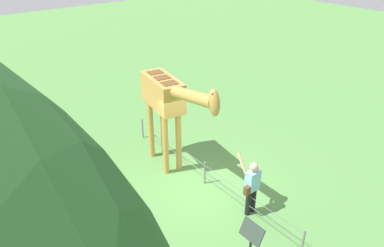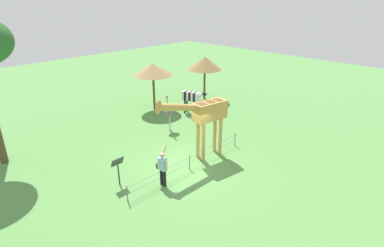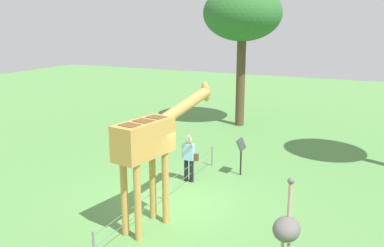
{
  "view_description": "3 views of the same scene",
  "coord_description": "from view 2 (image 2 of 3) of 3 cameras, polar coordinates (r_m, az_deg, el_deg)",
  "views": [
    {
      "loc": [
        6.84,
        -5.63,
        6.72
      ],
      "look_at": [
        -0.52,
        0.13,
        1.82
      ],
      "focal_mm": 34.69,
      "sensor_mm": 36.0,
      "label": 1
    },
    {
      "loc": [
        8.99,
        9.27,
        7.74
      ],
      "look_at": [
        0.07,
        0.44,
        2.45
      ],
      "focal_mm": 29.05,
      "sensor_mm": 36.0,
      "label": 2
    },
    {
      "loc": [
        -10.07,
        -5.34,
        5.33
      ],
      "look_at": [
        0.47,
        -0.39,
        2.4
      ],
      "focal_mm": 38.43,
      "sensor_mm": 36.0,
      "label": 3
    }
  ],
  "objects": [
    {
      "name": "ostrich",
      "position": [
        18.54,
        -4.17,
        2.07
      ],
      "size": [
        0.7,
        0.56,
        2.25
      ],
      "color": "#CC9E93",
      "rests_on": "ground_plane"
    },
    {
      "name": "shade_hut_far",
      "position": [
        23.96,
        2.36,
        11.02
      ],
      "size": [
        2.58,
        2.58,
        3.34
      ],
      "color": "brown",
      "rests_on": "ground_plane"
    },
    {
      "name": "shade_hut_near",
      "position": [
        21.75,
        -7.21,
        9.79
      ],
      "size": [
        2.71,
        2.71,
        3.31
      ],
      "color": "brown",
      "rests_on": "ground_plane"
    },
    {
      "name": "visitor",
      "position": [
        13.4,
        -5.43,
        -7.93
      ],
      "size": [
        0.56,
        0.58,
        1.76
      ],
      "color": "black",
      "rests_on": "ground_plane"
    },
    {
      "name": "ground_plane",
      "position": [
        15.05,
        -1.01,
        -8.08
      ],
      "size": [
        60.0,
        60.0,
        0.0
      ],
      "primitive_type": "plane",
      "color": "#568E47"
    },
    {
      "name": "wire_fence",
      "position": [
        14.72,
        -0.46,
        -7.02
      ],
      "size": [
        7.05,
        0.05,
        0.75
      ],
      "color": "slate",
      "rests_on": "ground_plane"
    },
    {
      "name": "zebra",
      "position": [
        21.2,
        -0.03,
        4.8
      ],
      "size": [
        0.8,
        1.82,
        1.66
      ],
      "color": "black",
      "rests_on": "ground_plane"
    },
    {
      "name": "info_sign",
      "position": [
        13.73,
        -13.46,
        -7.5
      ],
      "size": [
        0.56,
        0.21,
        1.32
      ],
      "color": "black",
      "rests_on": "ground_plane"
    },
    {
      "name": "giraffe",
      "position": [
        14.97,
        2.29,
        1.66
      ],
      "size": [
        3.94,
        1.11,
        3.59
      ],
      "color": "#C69347",
      "rests_on": "ground_plane"
    }
  ]
}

